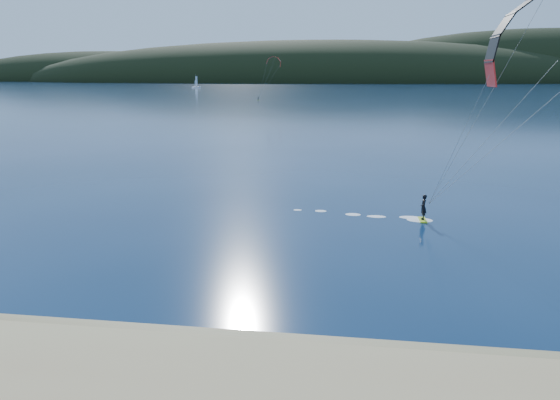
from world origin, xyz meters
The scene contains 5 objects.
wet_sand centered at (0.00, 4.50, 0.05)m, with size 220.00×2.50×0.10m.
headland centered at (0.63, 745.28, 0.00)m, with size 1200.00×310.00×140.00m.
kitesurfer_near centered at (18.78, 20.68, 11.53)m, with size 22.02×7.94×15.16m.
kitesurfer_far centered at (-27.16, 205.11, 14.62)m, with size 10.97×4.67×17.02m.
sailboat centered at (-120.28, 401.21, 0.77)m, with size 7.51×4.86×10.48m.
Camera 1 is at (6.82, -14.82, 11.06)m, focal length 33.61 mm.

